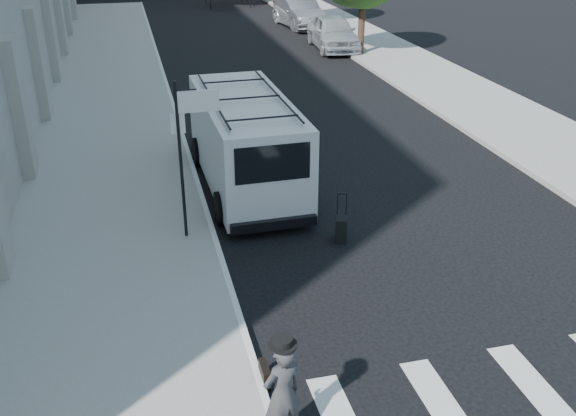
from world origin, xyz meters
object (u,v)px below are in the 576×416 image
cargo_van (245,141)px  parked_car_a (333,32)px  suitcase (341,229)px  parked_car_b (299,12)px  businessman (283,394)px  briefcase (265,375)px  parked_car_c (299,14)px

cargo_van → parked_car_a: cargo_van is taller
suitcase → parked_car_b: (6.04, 26.03, 0.56)m
businessman → parked_car_a: size_ratio=0.33×
businessman → parked_car_b: size_ratio=0.32×
briefcase → parked_car_b: 31.47m
parked_car_b → parked_car_c: parked_car_b is taller
suitcase → parked_car_a: bearing=90.1°
briefcase → suitcase: size_ratio=0.41×
businessman → suitcase: size_ratio=1.52×
suitcase → parked_car_a: 20.40m
businessman → parked_car_c: businessman is taller
briefcase → cargo_van: cargo_van is taller
briefcase → parked_car_c: size_ratio=0.09×
briefcase → parked_car_a: bearing=69.7°
parked_car_a → parked_car_c: bearing=94.2°
businessman → parked_car_b: parked_car_b is taller
cargo_van → suitcase: bearing=-68.7°
suitcase → cargo_van: size_ratio=0.17×
briefcase → parked_car_b: size_ratio=0.08×
businessman → suitcase: (2.66, 5.41, -0.54)m
cargo_van → businessman: bearing=-98.5°
suitcase → parked_car_c: 26.75m
businessman → suitcase: 6.05m
businessman → parked_car_a: bearing=-126.9°
parked_car_a → suitcase: bearing=-103.1°
parked_car_b → businessman: bearing=-108.8°
suitcase → cargo_van: cargo_van is taller
briefcase → suitcase: bearing=57.5°
briefcase → cargo_van: size_ratio=0.07×
parked_car_c → briefcase: bearing=-112.9°
parked_car_a → parked_car_b: 6.56m
briefcase → cargo_van: bearing=81.2°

